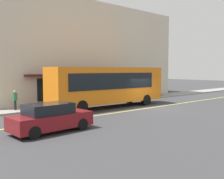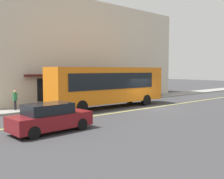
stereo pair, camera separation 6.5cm
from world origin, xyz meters
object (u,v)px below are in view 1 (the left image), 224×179
object	(u,v)px
pedestrian_mid_block	(15,98)
pedestrian_near_storefront	(57,94)
traffic_light	(115,77)
car_maroon	(51,118)
pedestrian_waiting	(157,88)
bus	(109,85)

from	to	relation	value
pedestrian_mid_block	pedestrian_near_storefront	xyz separation A→B (m)	(3.82, 0.21, 0.10)
traffic_light	car_maroon	bearing A→B (deg)	-146.65
pedestrian_near_storefront	pedestrian_waiting	bearing A→B (deg)	-1.45
car_maroon	pedestrian_waiting	xyz separation A→B (m)	(18.16, 7.66, 0.41)
car_maroon	pedestrian_mid_block	distance (m)	7.86
car_maroon	pedestrian_waiting	size ratio (longest dim) A/B	2.62
bus	pedestrian_mid_block	distance (m)	7.75
pedestrian_waiting	bus	bearing A→B (deg)	-164.15
pedestrian_near_storefront	bus	bearing A→B (deg)	-44.01
car_maroon	traffic_light	bearing A→B (deg)	33.35
traffic_light	pedestrian_waiting	distance (m)	7.19
car_maroon	pedestrian_near_storefront	distance (m)	9.37
pedestrian_mid_block	pedestrian_waiting	bearing A→B (deg)	-0.41
traffic_light	pedestrian_near_storefront	bearing A→B (deg)	173.79
pedestrian_mid_block	pedestrian_near_storefront	distance (m)	3.83
pedestrian_waiting	traffic_light	bearing A→B (deg)	-177.22
traffic_light	pedestrian_mid_block	world-z (taller)	traffic_light
traffic_light	pedestrian_waiting	world-z (taller)	traffic_light
bus	pedestrian_near_storefront	distance (m)	4.64
pedestrian_waiting	pedestrian_mid_block	size ratio (longest dim) A/B	1.07
bus	traffic_light	xyz separation A→B (m)	(2.95, 2.50, 0.55)
bus	traffic_light	distance (m)	3.90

